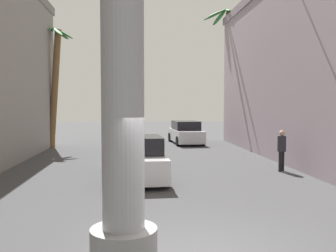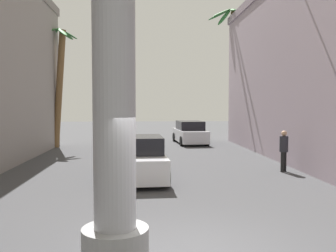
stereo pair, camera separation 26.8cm
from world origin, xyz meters
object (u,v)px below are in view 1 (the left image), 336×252
(palm_tree_far_right, at_px, (228,59))
(pedestrian_mid_right, at_px, (282,148))
(palm_tree_far_left, at_px, (54,76))
(car_lead, at_px, (136,159))
(street_lamp, at_px, (290,57))
(car_far, at_px, (186,133))

(palm_tree_far_right, xyz_separation_m, pedestrian_mid_right, (-0.98, -12.72, -5.04))
(palm_tree_far_left, bearing_deg, car_lead, -63.86)
(palm_tree_far_right, bearing_deg, street_lamp, -91.95)
(street_lamp, height_order, car_lead, street_lamp)
(palm_tree_far_left, height_order, pedestrian_mid_right, palm_tree_far_left)
(street_lamp, distance_m, palm_tree_far_right, 12.17)
(car_far, distance_m, pedestrian_mid_right, 11.33)
(car_lead, relative_size, palm_tree_far_right, 0.51)
(palm_tree_far_right, height_order, pedestrian_mid_right, palm_tree_far_right)
(car_far, bearing_deg, street_lamp, -74.11)
(street_lamp, distance_m, car_far, 11.55)
(street_lamp, distance_m, palm_tree_far_left, 14.51)
(street_lamp, height_order, car_far, street_lamp)
(car_lead, relative_size, pedestrian_mid_right, 3.00)
(street_lamp, relative_size, palm_tree_far_right, 0.81)
(street_lamp, bearing_deg, pedestrian_mid_right, -131.79)
(palm_tree_far_left, height_order, palm_tree_far_right, palm_tree_far_right)
(car_lead, relative_size, car_far, 1.08)
(street_lamp, xyz_separation_m, car_lead, (-6.41, -1.47, -3.97))
(palm_tree_far_left, distance_m, palm_tree_far_right, 12.42)
(car_lead, bearing_deg, palm_tree_far_left, 116.14)
(car_far, bearing_deg, car_lead, -106.08)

